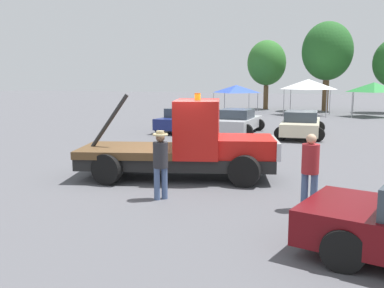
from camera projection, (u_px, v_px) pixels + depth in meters
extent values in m
plane|color=#545459|center=(177.00, 177.00, 12.89)|extent=(160.00, 160.00, 0.00)
cube|color=black|center=(177.00, 160.00, 12.82)|extent=(6.03, 3.60, 0.35)
cube|color=red|center=(246.00, 146.00, 12.60)|extent=(2.08, 2.24, 0.55)
cube|color=silver|center=(275.00, 148.00, 12.54)|extent=(0.71, 1.89, 0.50)
cube|color=red|center=(198.00, 128.00, 12.62)|extent=(1.86, 2.44, 1.63)
cube|color=brown|center=(129.00, 150.00, 12.88)|extent=(3.38, 2.93, 0.22)
cylinder|color=black|center=(110.00, 121.00, 12.79)|extent=(1.17, 0.48, 1.63)
cylinder|color=orange|center=(198.00, 96.00, 12.49)|extent=(0.18, 0.18, 0.20)
cylinder|color=black|center=(241.00, 158.00, 13.70)|extent=(0.88, 0.26, 0.88)
cylinder|color=black|center=(244.00, 171.00, 11.68)|extent=(0.88, 0.26, 0.88)
cylinder|color=black|center=(124.00, 156.00, 13.97)|extent=(0.88, 0.26, 0.88)
cylinder|color=black|center=(107.00, 169.00, 11.95)|extent=(0.88, 0.26, 0.88)
cylinder|color=black|center=(370.00, 218.00, 8.05)|extent=(0.68, 0.22, 0.68)
cylinder|color=black|center=(343.00, 250.00, 6.52)|extent=(0.68, 0.22, 0.68)
cylinder|color=#475B84|center=(314.00, 192.00, 9.58)|extent=(0.16, 0.16, 0.84)
cylinder|color=#475B84|center=(304.00, 191.00, 9.68)|extent=(0.16, 0.16, 0.84)
cylinder|color=maroon|center=(311.00, 159.00, 9.52)|extent=(0.39, 0.39, 0.67)
sphere|color=tan|center=(311.00, 139.00, 9.45)|extent=(0.23, 0.23, 0.23)
cylinder|color=#475B84|center=(165.00, 183.00, 10.54)|extent=(0.15, 0.15, 0.80)
cylinder|color=#475B84|center=(157.00, 184.00, 10.45)|extent=(0.15, 0.15, 0.80)
cylinder|color=#28282D|center=(160.00, 155.00, 10.39)|extent=(0.36, 0.36, 0.63)
sphere|color=brown|center=(160.00, 138.00, 10.32)|extent=(0.22, 0.22, 0.22)
torus|color=tan|center=(160.00, 135.00, 10.31)|extent=(0.38, 0.38, 0.05)
cylinder|color=tan|center=(160.00, 133.00, 10.31)|extent=(0.19, 0.19, 0.10)
cube|color=navy|center=(187.00, 122.00, 24.50)|extent=(2.09, 4.63, 0.60)
cube|color=#333D47|center=(185.00, 112.00, 24.21)|extent=(1.77, 1.97, 0.50)
cylinder|color=black|center=(184.00, 122.00, 26.30)|extent=(0.68, 0.22, 0.68)
cylinder|color=black|center=(211.00, 123.00, 25.56)|extent=(0.68, 0.22, 0.68)
cylinder|color=black|center=(160.00, 127.00, 23.49)|extent=(0.68, 0.22, 0.68)
cylinder|color=black|center=(190.00, 129.00, 22.75)|extent=(0.68, 0.22, 0.68)
cube|color=#B7B7BC|center=(237.00, 123.00, 23.52)|extent=(1.93, 4.49, 0.60)
cube|color=#333D47|center=(236.00, 114.00, 23.24)|extent=(1.66, 1.90, 0.50)
cylinder|color=black|center=(229.00, 124.00, 25.26)|extent=(0.68, 0.22, 0.68)
cylinder|color=black|center=(259.00, 125.00, 24.65)|extent=(0.68, 0.22, 0.68)
cylinder|color=black|center=(214.00, 129.00, 22.46)|extent=(0.68, 0.22, 0.68)
cylinder|color=black|center=(246.00, 131.00, 21.85)|extent=(0.68, 0.22, 0.68)
cube|color=beige|center=(301.00, 126.00, 22.05)|extent=(2.20, 4.96, 0.60)
cube|color=#333D47|center=(301.00, 116.00, 21.74)|extent=(1.74, 2.15, 0.50)
cylinder|color=black|center=(287.00, 126.00, 23.88)|extent=(0.68, 0.22, 0.68)
cylinder|color=black|center=(318.00, 127.00, 23.39)|extent=(0.68, 0.22, 0.68)
cylinder|color=black|center=(281.00, 133.00, 20.78)|extent=(0.68, 0.22, 0.68)
cylinder|color=black|center=(318.00, 135.00, 20.29)|extent=(0.68, 0.22, 0.68)
cylinder|color=#9E9EA3|center=(213.00, 103.00, 37.81)|extent=(0.07, 0.07, 1.76)
cylinder|color=#9E9EA3|center=(249.00, 104.00, 36.62)|extent=(0.07, 0.07, 1.76)
cylinder|color=#9E9EA3|center=(225.00, 101.00, 40.76)|extent=(0.07, 0.07, 1.76)
cylinder|color=#9E9EA3|center=(258.00, 102.00, 39.57)|extent=(0.07, 0.07, 1.76)
pyramid|color=#2D4CB7|center=(236.00, 89.00, 38.51)|extent=(3.22, 3.22, 0.69)
cylinder|color=#9E9EA3|center=(284.00, 103.00, 34.46)|extent=(0.07, 0.07, 2.14)
cylinder|color=#9E9EA3|center=(326.00, 104.00, 33.23)|extent=(0.07, 0.07, 2.14)
cylinder|color=#9E9EA3|center=(290.00, 101.00, 37.49)|extent=(0.07, 0.07, 2.14)
cylinder|color=#9E9EA3|center=(330.00, 102.00, 36.26)|extent=(0.07, 0.07, 2.14)
pyramid|color=white|center=(308.00, 84.00, 35.14)|extent=(3.30, 3.30, 0.83)
cylinder|color=#9E9EA3|center=(352.00, 105.00, 32.98)|extent=(0.07, 0.07, 1.96)
cylinder|color=#9E9EA3|center=(353.00, 103.00, 35.76)|extent=(0.07, 0.07, 1.96)
pyramid|color=#287F38|center=(374.00, 87.00, 33.60)|extent=(3.03, 3.03, 0.76)
cylinder|color=brown|center=(266.00, 97.00, 42.75)|extent=(0.47, 0.47, 2.37)
ellipsoid|color=#2D6B28|center=(267.00, 63.00, 42.24)|extent=(3.80, 3.80, 4.41)
cylinder|color=brown|center=(325.00, 96.00, 39.84)|extent=(0.57, 0.57, 2.87)
ellipsoid|color=#235B23|center=(327.00, 51.00, 39.23)|extent=(4.59, 4.59, 5.33)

